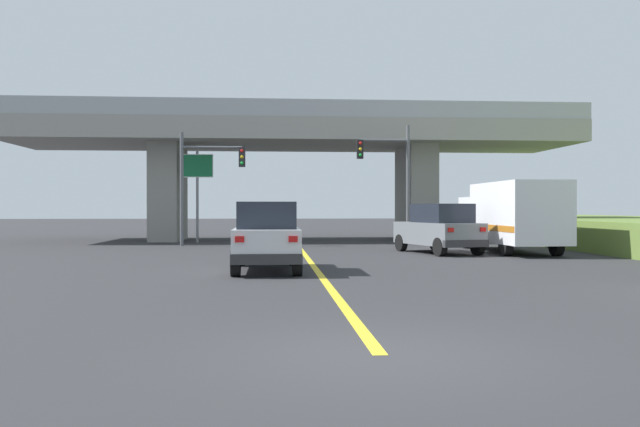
# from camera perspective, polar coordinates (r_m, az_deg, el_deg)

# --- Properties ---
(ground) EXTENTS (160.00, 160.00, 0.00)m
(ground) POSITION_cam_1_polar(r_m,az_deg,el_deg) (38.87, -2.25, -2.26)
(ground) COLOR #2B2B2D
(overpass_bridge) EXTENTS (31.79, 8.04, 7.55)m
(overpass_bridge) POSITION_cam_1_polar(r_m,az_deg,el_deg) (38.99, -2.25, 5.67)
(overpass_bridge) COLOR gray
(overpass_bridge) RESTS_ON ground
(lane_divider_stripe) EXTENTS (0.20, 27.50, 0.01)m
(lane_divider_stripe) POSITION_cam_1_polar(r_m,az_deg,el_deg) (22.12, -0.70, -4.31)
(lane_divider_stripe) COLOR yellow
(lane_divider_stripe) RESTS_ON ground
(suv_lead) EXTENTS (1.92, 4.47, 2.02)m
(suv_lead) POSITION_cam_1_polar(r_m,az_deg,el_deg) (19.65, -4.55, -1.96)
(suv_lead) COLOR silver
(suv_lead) RESTS_ON ground
(suv_crossing) EXTENTS (2.99, 4.78, 2.02)m
(suv_crossing) POSITION_cam_1_polar(r_m,az_deg,el_deg) (27.64, 10.11, -1.27)
(suv_crossing) COLOR slate
(suv_crossing) RESTS_ON ground
(box_truck) EXTENTS (2.33, 7.49, 2.89)m
(box_truck) POSITION_cam_1_polar(r_m,az_deg,el_deg) (28.89, 15.99, -0.15)
(box_truck) COLOR silver
(box_truck) RESTS_ON ground
(traffic_signal_nearside) EXTENTS (2.73, 0.36, 6.10)m
(traffic_signal_nearside) POSITION_cam_1_polar(r_m,az_deg,el_deg) (34.46, 6.14, 3.72)
(traffic_signal_nearside) COLOR #56595E
(traffic_signal_nearside) RESTS_ON ground
(traffic_signal_farside) EXTENTS (3.18, 0.36, 5.55)m
(traffic_signal_farside) POSITION_cam_1_polar(r_m,az_deg,el_deg) (33.27, -9.89, 3.33)
(traffic_signal_farside) COLOR #56595E
(traffic_signal_farside) RESTS_ON ground
(highway_sign) EXTENTS (1.71, 0.17, 4.91)m
(highway_sign) POSITION_cam_1_polar(r_m,az_deg,el_deg) (36.61, -10.42, 3.27)
(highway_sign) COLOR slate
(highway_sign) RESTS_ON ground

